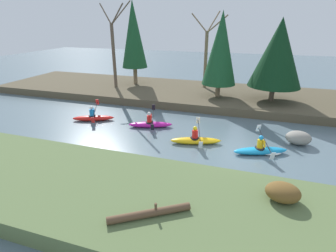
% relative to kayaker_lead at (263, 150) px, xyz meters
% --- Properties ---
extents(ground_plane, '(90.00, 90.00, 0.00)m').
position_rel_kayaker_lead_xyz_m(ground_plane, '(-1.41, -0.43, -0.20)').
color(ground_plane, slate).
extents(riverbank_near, '(44.00, 5.20, 0.65)m').
position_rel_kayaker_lead_xyz_m(riverbank_near, '(-1.41, -5.69, 0.13)').
color(riverbank_near, '#5B7042').
rests_on(riverbank_near, ground).
extents(riverbank_far, '(44.00, 8.14, 0.60)m').
position_rel_kayaker_lead_xyz_m(riverbank_far, '(-1.41, 9.17, 0.10)').
color(riverbank_far, brown).
rests_on(riverbank_far, ground).
extents(conifer_tree_far_left, '(2.31, 2.31, 7.35)m').
position_rel_kayaker_lead_xyz_m(conifer_tree_far_left, '(-11.42, 9.98, 4.84)').
color(conifer_tree_far_left, '#7A664C').
rests_on(conifer_tree_far_left, riverbank_far).
extents(conifer_tree_left, '(2.60, 2.60, 6.34)m').
position_rel_kayaker_lead_xyz_m(conifer_tree_left, '(-3.38, 7.89, 4.07)').
color(conifer_tree_left, '#7A664C').
rests_on(conifer_tree_left, riverbank_far).
extents(conifer_tree_mid_left, '(3.75, 3.75, 5.87)m').
position_rel_kayaker_lead_xyz_m(conifer_tree_mid_left, '(0.63, 7.96, 3.88)').
color(conifer_tree_mid_left, brown).
rests_on(conifer_tree_mid_left, riverbank_far).
extents(bare_tree_upstream, '(3.98, 3.93, 7.26)m').
position_rel_kayaker_lead_xyz_m(bare_tree_upstream, '(-12.56, 8.32, 3.82)').
color(bare_tree_upstream, brown).
rests_on(bare_tree_upstream, riverbank_far).
extents(bare_tree_mid_upstream, '(3.54, 3.50, 6.42)m').
position_rel_kayaker_lead_xyz_m(bare_tree_mid_upstream, '(-4.92, 10.69, 3.42)').
color(bare_tree_mid_upstream, '#7A664C').
rests_on(bare_tree_mid_upstream, riverbank_far).
extents(shrub_clump_nearest, '(1.12, 0.93, 0.61)m').
position_rel_kayaker_lead_xyz_m(shrub_clump_nearest, '(0.48, -4.56, 0.75)').
color(shrub_clump_nearest, brown).
rests_on(shrub_clump_nearest, riverbank_near).
extents(kayaker_lead, '(2.73, 1.99, 1.20)m').
position_rel_kayaker_lead_xyz_m(kayaker_lead, '(0.00, 0.00, 0.00)').
color(kayaker_lead, '#1993D6').
rests_on(kayaker_lead, ground).
extents(kayaker_middle, '(2.77, 2.03, 1.20)m').
position_rel_kayaker_lead_xyz_m(kayaker_middle, '(-3.42, 0.13, 0.02)').
color(kayaker_middle, yellow).
rests_on(kayaker_middle, ground).
extents(kayaker_trailing, '(2.75, 2.02, 1.20)m').
position_rel_kayaker_lead_xyz_m(kayaker_trailing, '(-6.62, 1.59, 0.02)').
color(kayaker_trailing, '#C61999').
rests_on(kayaker_trailing, ground).
extents(kayaker_far_back, '(2.73, 1.99, 1.20)m').
position_rel_kayaker_lead_xyz_m(kayaker_far_back, '(-10.68, 1.52, 0.02)').
color(kayaker_far_back, red).
rests_on(kayaker_far_back, ground).
extents(boulder_midstream, '(1.30, 1.01, 0.73)m').
position_rel_kayaker_lead_xyz_m(boulder_midstream, '(1.83, 1.77, 0.17)').
color(boulder_midstream, gray).
rests_on(boulder_midstream, ground).
extents(driftwood_log, '(2.29, 1.61, 0.44)m').
position_rel_kayaker_lead_xyz_m(driftwood_log, '(-3.42, -6.66, 0.57)').
color(driftwood_log, brown).
rests_on(driftwood_log, riverbank_near).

